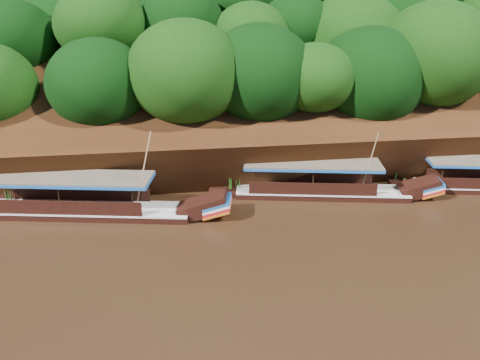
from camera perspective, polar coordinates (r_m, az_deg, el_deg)
The scene contains 5 objects.
ground at distance 24.98m, azimuth 13.84°, elevation -9.53°, with size 160.00×160.00×0.00m, color black.
riverbank at distance 44.56m, azimuth 3.52°, elevation 7.85°, with size 120.00×30.06×19.40m.
boat_1 at distance 31.94m, azimuth 11.16°, elevation -0.99°, with size 13.67×4.45×5.17m.
boat_2 at distance 30.03m, azimuth -17.31°, elevation -3.08°, with size 15.97×4.96×5.88m.
reeds at distance 32.03m, azimuth 2.81°, elevation 0.14°, with size 51.46×2.47×1.98m.
Camera 1 is at (-8.71, -19.58, 12.84)m, focal length 35.00 mm.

